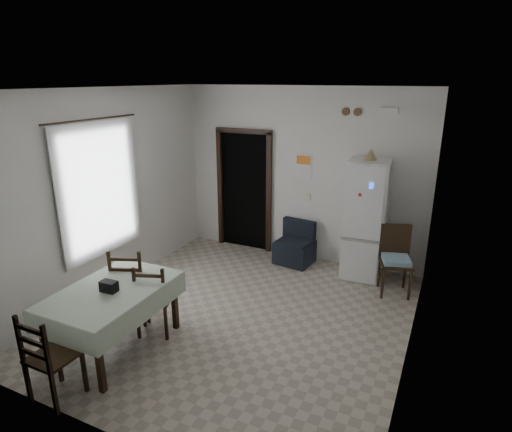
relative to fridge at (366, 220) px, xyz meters
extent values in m
plane|color=#AA9D8B|center=(-1.19, -1.93, -0.93)|extent=(4.50, 4.50, 0.00)
cube|color=black|center=(-2.24, 0.53, 0.12)|extent=(0.90, 0.45, 2.10)
cube|color=black|center=(-2.73, 0.29, 0.12)|extent=(0.08, 0.10, 2.18)
cube|color=black|center=(-1.75, 0.29, 0.12)|extent=(0.08, 0.10, 2.18)
cube|color=black|center=(-2.24, 0.29, 1.21)|extent=(1.06, 0.10, 0.08)
cube|color=silver|center=(-3.34, -2.13, 0.62)|extent=(0.10, 1.20, 1.60)
cube|color=silver|center=(-3.23, -2.13, 0.62)|extent=(0.02, 1.45, 1.85)
cylinder|color=black|center=(-3.22, -2.13, 1.57)|extent=(0.02, 1.60, 0.02)
cube|color=white|center=(-1.14, 0.31, 0.69)|extent=(0.28, 0.02, 0.40)
cube|color=orange|center=(-1.14, 0.30, 0.79)|extent=(0.24, 0.01, 0.14)
cube|color=beige|center=(-1.04, 0.31, 0.17)|extent=(0.08, 0.02, 0.12)
cylinder|color=brown|center=(-0.49, 0.30, 1.59)|extent=(0.12, 0.03, 0.12)
cylinder|color=brown|center=(-0.31, 0.30, 1.59)|extent=(0.12, 0.03, 0.12)
cube|color=white|center=(0.16, 0.28, 1.62)|extent=(0.25, 0.07, 0.09)
cone|color=tan|center=(-0.01, 0.01, 1.01)|extent=(0.23, 0.23, 0.17)
cube|color=black|center=(-2.14, -3.22, -0.10)|extent=(0.19, 0.12, 0.12)
camera|label=1|loc=(1.14, -6.35, 2.09)|focal=30.00mm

